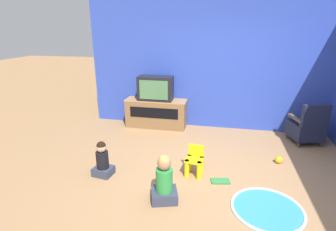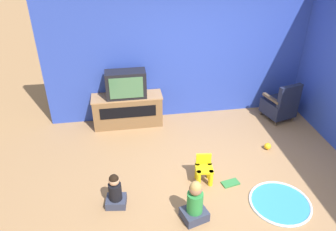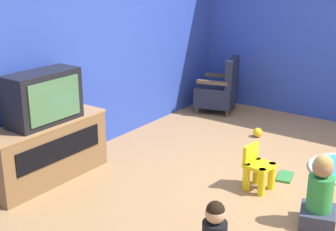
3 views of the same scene
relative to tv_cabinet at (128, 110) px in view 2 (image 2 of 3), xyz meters
name	(u,v)px [view 2 (image 2 of 3)]	position (x,y,z in m)	size (l,w,h in m)	color
ground_plane	(229,180)	(1.48, -1.93, -0.33)	(30.00, 30.00, 0.00)	#9E754C
wall_back	(181,49)	(1.11, 0.30, 1.08)	(5.27, 0.12, 2.81)	#2D47B2
tv_cabinet	(128,110)	(0.00, 0.00, 0.00)	(1.36, 0.44, 0.63)	brown
television	(126,84)	(0.00, -0.03, 0.57)	(0.75, 0.34, 0.52)	black
black_armchair	(280,105)	(3.07, -0.29, 0.00)	(0.65, 0.67, 0.84)	brown
yellow_kid_chair	(204,171)	(1.07, -1.87, -0.13)	(0.29, 0.28, 0.45)	yellow
play_mat	(280,203)	(2.06, -2.52, -0.32)	(0.90, 0.90, 0.04)	teal
child_watching_left	(195,203)	(0.76, -2.59, -0.05)	(0.40, 0.37, 0.65)	#33384C
child_watching_center	(115,192)	(-0.29, -2.17, -0.09)	(0.31, 0.28, 0.56)	#33384C
toy_ball	(268,146)	(2.42, -1.24, -0.27)	(0.12, 0.12, 0.12)	yellow
book	(231,183)	(1.48, -2.01, -0.32)	(0.29, 0.20, 0.02)	#337F3D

